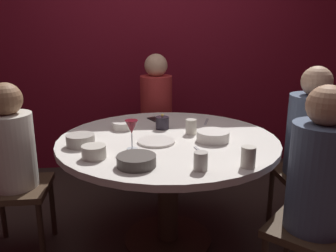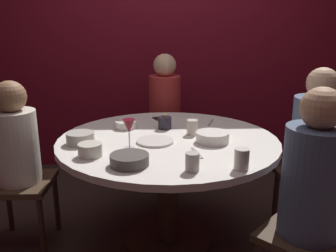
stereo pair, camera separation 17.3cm
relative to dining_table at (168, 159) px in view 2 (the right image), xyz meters
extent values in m
plane|color=#2D231E|center=(0.00, 0.00, -0.61)|extent=(8.00, 8.00, 0.00)
cube|color=maroon|center=(0.00, 1.51, 0.69)|extent=(6.00, 0.10, 2.60)
cylinder|color=silver|center=(0.00, 0.00, 0.13)|extent=(1.41, 1.41, 0.04)
cylinder|color=#332319|center=(0.00, 0.00, -0.25)|extent=(0.14, 0.14, 0.72)
cylinder|color=#2D2116|center=(0.00, 0.00, -0.59)|extent=(0.60, 0.60, 0.03)
cube|color=#3F2D1E|center=(-0.97, 0.00, -0.16)|extent=(0.40, 0.40, 0.04)
cylinder|color=beige|center=(-0.97, 0.00, 0.10)|extent=(0.28, 0.28, 0.47)
sphere|color=#8C6647|center=(-0.97, 0.00, 0.42)|extent=(0.20, 0.20, 0.20)
cylinder|color=#332319|center=(-0.80, -0.17, -0.39)|extent=(0.04, 0.04, 0.43)
cylinder|color=#332319|center=(-1.14, 0.17, -0.39)|extent=(0.04, 0.04, 0.43)
cylinder|color=#332319|center=(-0.80, 0.17, -0.39)|extent=(0.04, 0.04, 0.43)
cube|color=#3F2D1E|center=(0.00, 0.98, -0.16)|extent=(0.40, 0.40, 0.04)
cylinder|color=#B22D2D|center=(0.00, 0.98, 0.14)|extent=(0.29, 0.29, 0.55)
sphere|color=tan|center=(0.00, 0.98, 0.51)|extent=(0.20, 0.20, 0.20)
cylinder|color=#332319|center=(-0.17, 1.15, -0.39)|extent=(0.04, 0.04, 0.43)
cylinder|color=#332319|center=(-0.17, 0.81, -0.39)|extent=(0.04, 0.04, 0.43)
cylinder|color=#332319|center=(0.17, 1.15, -0.39)|extent=(0.04, 0.04, 0.43)
cylinder|color=#332319|center=(0.17, 0.81, -0.39)|extent=(0.04, 0.04, 0.43)
cube|color=#3F2D1E|center=(0.97, 0.00, -0.16)|extent=(0.40, 0.40, 0.04)
cylinder|color=#475670|center=(0.97, 0.00, 0.13)|extent=(0.32, 0.32, 0.54)
sphere|color=tan|center=(0.97, 0.00, 0.49)|extent=(0.20, 0.20, 0.20)
cylinder|color=#332319|center=(1.14, 0.17, -0.39)|extent=(0.04, 0.04, 0.43)
cylinder|color=#332319|center=(0.80, 0.17, -0.39)|extent=(0.04, 0.04, 0.43)
cylinder|color=#332319|center=(0.80, -0.17, -0.39)|extent=(0.04, 0.04, 0.43)
cube|color=#3F2D1E|center=(0.66, -0.66, -0.16)|extent=(0.57, 0.57, 0.04)
cylinder|color=#475670|center=(0.66, -0.66, 0.13)|extent=(0.41, 0.41, 0.54)
sphere|color=tan|center=(0.66, -0.66, 0.49)|extent=(0.19, 0.19, 0.19)
cylinder|color=#332319|center=(0.66, -0.42, -0.39)|extent=(0.04, 0.04, 0.43)
cylinder|color=black|center=(-0.02, 0.22, 0.19)|extent=(0.09, 0.09, 0.09)
sphere|color=#F9D159|center=(-0.02, 0.22, 0.24)|extent=(0.02, 0.02, 0.02)
cylinder|color=silver|center=(-0.23, -0.19, 0.15)|extent=(0.06, 0.06, 0.01)
cylinder|color=silver|center=(-0.23, -0.19, 0.20)|extent=(0.01, 0.01, 0.09)
cone|color=maroon|center=(-0.23, -0.19, 0.28)|extent=(0.08, 0.08, 0.08)
cylinder|color=silver|center=(-0.08, -0.08, 0.15)|extent=(0.23, 0.23, 0.01)
cube|color=black|center=(-0.05, 0.46, 0.15)|extent=(0.12, 0.16, 0.01)
cylinder|color=silver|center=(-0.29, 0.24, 0.17)|extent=(0.15, 0.15, 0.05)
cylinder|color=silver|center=(0.27, -0.09, 0.18)|extent=(0.20, 0.20, 0.06)
cylinder|color=beige|center=(-0.44, -0.32, 0.18)|extent=(0.13, 0.13, 0.07)
cylinder|color=#4C4742|center=(-0.21, -0.46, 0.17)|extent=(0.20, 0.20, 0.06)
cylinder|color=#B2ADA3|center=(-0.54, -0.10, 0.18)|extent=(0.17, 0.17, 0.07)
cylinder|color=#B2ADA3|center=(0.10, -0.54, 0.19)|extent=(0.07, 0.07, 0.09)
cylinder|color=beige|center=(0.16, 0.07, 0.19)|extent=(0.07, 0.07, 0.10)
cylinder|color=beige|center=(0.35, -0.53, 0.20)|extent=(0.07, 0.07, 0.11)
cube|color=#B7B7BC|center=(0.33, 0.35, 0.15)|extent=(0.07, 0.18, 0.01)
cube|color=#B7B7BC|center=(0.16, -0.29, 0.15)|extent=(0.05, 0.18, 0.01)
camera|label=1|loc=(-0.24, -2.17, 0.84)|focal=38.04mm
camera|label=2|loc=(-0.06, -2.18, 0.84)|focal=38.04mm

